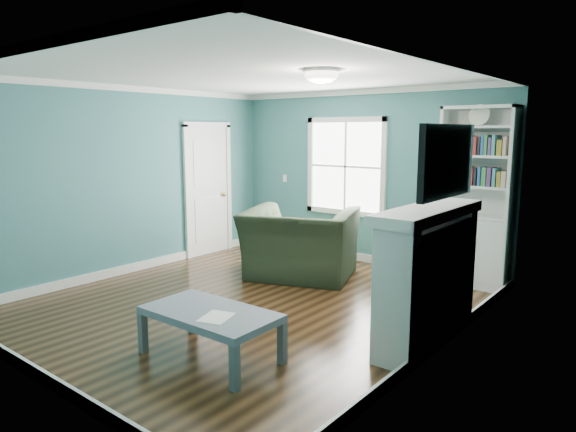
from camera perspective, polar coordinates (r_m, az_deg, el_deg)
The scene contains 13 objects.
floor at distance 6.12m, azimuth -4.09°, elevation -9.56°, with size 5.00×5.00×0.00m, color black.
room_walls at distance 5.80m, azimuth -4.27°, elevation 5.37°, with size 5.00×5.00×5.00m.
trim at distance 5.84m, azimuth -4.23°, elevation 1.99°, with size 4.50×5.00×2.60m.
window at distance 7.97m, azimuth 6.42°, elevation 5.49°, with size 1.40×0.06×1.50m.
bookshelf at distance 6.98m, azimuth 20.03°, elevation 0.06°, with size 0.90×0.35×2.31m.
fireplace at distance 5.00m, azimuth 15.39°, elevation -6.62°, with size 0.44×1.58×1.30m.
tv at distance 4.78m, azimuth 17.29°, elevation 5.83°, with size 0.06×1.10×0.65m, color black.
door at distance 8.41m, azimuth -8.85°, elevation 3.05°, with size 0.12×0.98×2.17m.
ceiling_fixture at distance 5.33m, azimuth 3.74°, elevation 15.43°, with size 0.38×0.38×0.15m.
light_switch at distance 8.69m, azimuth -0.33°, elevation 4.21°, with size 0.08×0.01×0.12m, color white.
recliner at distance 6.99m, azimuth 1.35°, elevation -1.80°, with size 1.44×0.94×1.26m, color black.
coffee_table at distance 4.63m, azimuth -8.63°, elevation -11.00°, with size 1.22×0.68×0.44m.
paper_sheet at distance 4.44m, azimuth -7.96°, elevation -11.08°, with size 0.23×0.30×0.00m, color white.
Camera 1 is at (3.94, -4.24, 1.99)m, focal length 32.00 mm.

